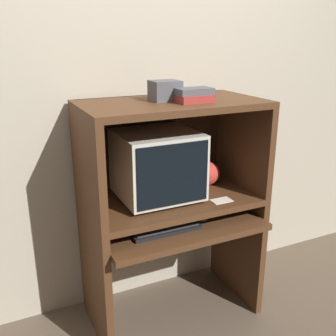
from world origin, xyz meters
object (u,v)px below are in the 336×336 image
Objects in this scene: storage_box at (165,91)px; keyboard at (165,228)px; mouse at (203,219)px; book_stack at (194,95)px; snack_bag at (206,174)px; crt_monitor at (157,165)px.

keyboard is at bearing -115.98° from storage_box.
mouse is 0.70m from book_stack.
snack_bag is at bearing 57.75° from mouse.
storage_box is at bearing 64.02° from keyboard.
keyboard is at bearing -102.07° from crt_monitor.
crt_monitor is 0.41m from mouse.
snack_bag is (0.15, 0.23, 0.18)m from mouse.
snack_bag reaches higher than mouse.
storage_box reaches higher than mouse.
book_stack is (-0.19, -0.17, 0.52)m from snack_bag.
keyboard is 2.56× the size of storage_box.
book_stack is at bearing -33.81° from crt_monitor.
snack_bag is 0.58m from book_stack.
storage_box is at bearing 136.94° from book_stack.
crt_monitor is 0.44m from book_stack.
keyboard is 0.49m from snack_bag.
snack_bag is 1.23× the size of storage_box.
mouse is 0.33m from snack_bag.
keyboard is 2.08× the size of snack_bag.
crt_monitor is 0.38m from snack_bag.
storage_box is at bearing -2.29° from crt_monitor.
storage_box is (-0.30, -0.06, 0.54)m from snack_bag.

